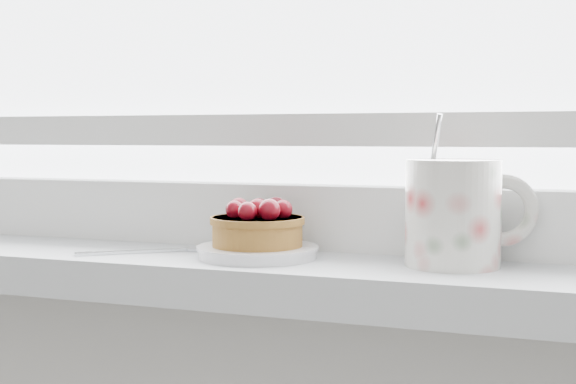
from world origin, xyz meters
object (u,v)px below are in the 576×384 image
at_px(saucer, 257,252).
at_px(fork, 157,251).
at_px(floral_mug, 456,211).
at_px(raspberry_tart, 258,226).

height_order(saucer, fork, saucer).
distance_m(saucer, floral_mug, 0.20).
xyz_separation_m(floral_mug, fork, (-0.31, -0.02, -0.05)).
xyz_separation_m(saucer, floral_mug, (0.20, 0.02, 0.05)).
xyz_separation_m(raspberry_tart, floral_mug, (0.20, 0.02, 0.02)).
height_order(raspberry_tart, floral_mug, floral_mug).
bearing_deg(raspberry_tart, saucer, 168.16).
bearing_deg(fork, floral_mug, 3.74).
height_order(floral_mug, fork, floral_mug).
distance_m(raspberry_tart, floral_mug, 0.20).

